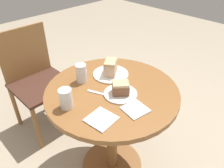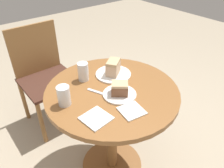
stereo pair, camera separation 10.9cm
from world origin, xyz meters
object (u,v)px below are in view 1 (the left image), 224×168
at_px(plate_near, 121,93).
at_px(cake_slice_near, 121,88).
at_px(plate_far, 111,74).
at_px(cake_slice_far, 111,67).
at_px(glass_lemonade, 81,74).
at_px(glass_water, 66,99).
at_px(chair, 37,79).

distance_m(plate_near, cake_slice_near, 0.04).
distance_m(plate_far, cake_slice_far, 0.05).
relative_size(plate_near, glass_lemonade, 1.65).
height_order(cake_slice_near, cake_slice_far, cake_slice_far).
bearing_deg(cake_slice_far, plate_far, 0.00).
bearing_deg(plate_near, glass_water, 156.75).
bearing_deg(cake_slice_near, plate_near, 0.00).
bearing_deg(cake_slice_near, glass_lemonade, 105.92).
bearing_deg(plate_far, glass_water, -169.90).
distance_m(glass_lemonade, glass_water, 0.26).
height_order(plate_near, cake_slice_near, cake_slice_near).
distance_m(cake_slice_near, cake_slice_far, 0.23).
bearing_deg(glass_lemonade, glass_water, -146.14).
distance_m(cake_slice_far, glass_lemonade, 0.20).
xyz_separation_m(plate_near, cake_slice_near, (-0.00, 0.00, 0.04)).
relative_size(plate_near, cake_slice_near, 1.63).
relative_size(cake_slice_far, glass_lemonade, 1.12).
bearing_deg(cake_slice_far, glass_water, -169.90).
relative_size(cake_slice_near, glass_water, 1.05).
relative_size(plate_near, plate_far, 0.83).
bearing_deg(plate_near, cake_slice_far, 61.01).
xyz_separation_m(cake_slice_near, cake_slice_far, (0.11, 0.20, 0.01)).
distance_m(chair, plate_near, 0.95).
xyz_separation_m(plate_far, glass_water, (-0.40, -0.07, 0.05)).
distance_m(plate_near, plate_far, 0.23).
distance_m(cake_slice_far, glass_water, 0.41).
height_order(chair, cake_slice_far, chair).
height_order(plate_far, cake_slice_far, cake_slice_far).
relative_size(plate_near, glass_water, 1.71).
bearing_deg(plate_near, cake_slice_near, 180.00).
distance_m(plate_near, glass_water, 0.32).
bearing_deg(plate_near, chair, 96.62).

